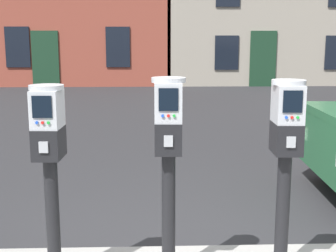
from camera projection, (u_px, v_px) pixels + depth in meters
The scene contains 3 objects.
parking_meter_near_kerb at pixel (49, 149), 2.91m from camera, with size 0.23×0.26×1.32m.
parking_meter_twin_adjacent at pixel (169, 143), 2.93m from camera, with size 0.23×0.26×1.36m.
parking_meter_end_of_row at pixel (286, 144), 2.96m from camera, with size 0.23×0.26×1.34m.
Camera 1 is at (-0.38, -3.15, 1.73)m, focal length 48.88 mm.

